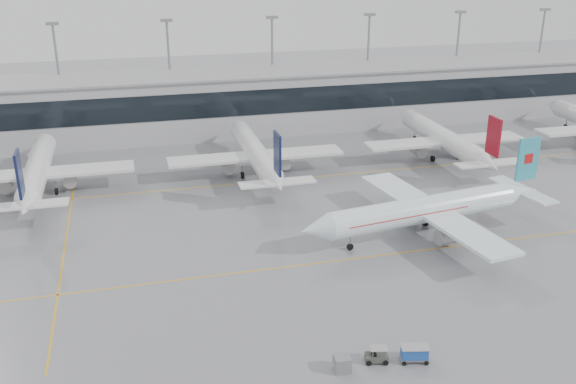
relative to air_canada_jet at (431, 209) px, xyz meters
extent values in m
plane|color=gray|center=(-17.78, -4.23, -3.77)|extent=(320.00, 320.00, 0.00)
cube|color=gold|center=(-17.78, -4.23, -3.77)|extent=(120.00, 0.25, 0.01)
cube|color=gold|center=(-17.78, 25.77, -3.77)|extent=(120.00, 0.25, 0.01)
cube|color=gold|center=(-47.78, 10.77, -3.77)|extent=(0.25, 60.00, 0.01)
cube|color=#A3A3A7|center=(-17.78, 57.77, 2.23)|extent=(180.00, 15.00, 12.00)
cube|color=black|center=(-17.78, 50.22, 3.73)|extent=(180.00, 0.20, 5.00)
cube|color=gray|center=(-17.78, 57.77, 8.43)|extent=(182.00, 16.00, 0.40)
cylinder|color=gray|center=(-50.78, 63.77, 7.23)|extent=(0.50, 0.50, 22.00)
cube|color=gray|center=(-50.78, 63.77, 18.53)|extent=(2.40, 1.00, 0.60)
cylinder|color=gray|center=(-28.78, 63.77, 7.23)|extent=(0.50, 0.50, 22.00)
cube|color=gray|center=(-28.78, 63.77, 18.53)|extent=(2.40, 1.00, 0.60)
cylinder|color=gray|center=(-6.78, 63.77, 7.23)|extent=(0.50, 0.50, 22.00)
cube|color=gray|center=(-6.78, 63.77, 18.53)|extent=(2.40, 1.00, 0.60)
cylinder|color=gray|center=(15.22, 63.77, 7.23)|extent=(0.50, 0.50, 22.00)
cube|color=gray|center=(15.22, 63.77, 18.53)|extent=(2.40, 1.00, 0.60)
cylinder|color=gray|center=(37.22, 63.77, 7.23)|extent=(0.50, 0.50, 22.00)
cube|color=gray|center=(37.22, 63.77, 18.53)|extent=(2.40, 1.00, 0.60)
cylinder|color=gray|center=(59.22, 63.77, 7.23)|extent=(0.50, 0.50, 22.00)
cube|color=gray|center=(59.22, 63.77, 18.53)|extent=(2.40, 1.00, 0.60)
cylinder|color=white|center=(-1.26, -0.19, 0.07)|extent=(27.91, 7.71, 3.63)
cone|color=white|center=(-16.92, -2.55, 0.07)|extent=(4.50, 4.19, 3.63)
cone|color=white|center=(15.20, 2.29, 0.07)|extent=(6.08, 4.42, 3.63)
cube|color=white|center=(0.22, 0.03, -0.33)|extent=(9.41, 30.40, 0.45)
cube|color=white|center=(15.39, 2.32, 0.37)|extent=(4.49, 11.82, 0.25)
cube|color=teal|center=(15.59, 2.35, 4.99)|extent=(3.61, 0.88, 6.19)
cylinder|color=#979797|center=(0.44, -4.79, -1.83)|extent=(3.87, 2.61, 2.10)
cylinder|color=#979797|center=(-0.99, 4.71, -1.83)|extent=(3.87, 2.61, 2.10)
cylinder|color=gray|center=(-11.98, -1.80, -2.53)|extent=(0.20, 0.20, 1.58)
cylinder|color=black|center=(-11.98, -1.80, -3.32)|extent=(0.93, 0.43, 0.90)
cylinder|color=gray|center=(1.60, -2.39, -2.43)|extent=(0.24, 0.24, 1.58)
cylinder|color=black|center=(1.60, -2.39, -3.22)|extent=(1.15, 0.61, 1.10)
cylinder|color=gray|center=(0.83, 2.75, -2.43)|extent=(0.24, 0.24, 1.58)
cylinder|color=black|center=(0.83, 2.75, -3.22)|extent=(1.15, 0.61, 1.10)
cube|color=#B70F0F|center=(15.59, 2.35, 5.09)|extent=(1.45, 0.65, 1.40)
cube|color=#B70F0F|center=(-4.23, -0.64, 0.27)|extent=(18.35, 6.31, 0.12)
cylinder|color=silver|center=(-52.78, 30.77, 0.03)|extent=(3.59, 27.36, 3.59)
cone|color=silver|center=(-52.78, 46.45, 0.03)|extent=(3.59, 4.00, 3.59)
cone|color=silver|center=(-52.78, 14.29, 0.03)|extent=(3.59, 5.60, 3.59)
cube|color=silver|center=(-52.78, 29.27, -0.37)|extent=(29.64, 5.00, 0.45)
cube|color=silver|center=(-52.78, 14.09, 0.33)|extent=(11.40, 2.80, 0.25)
cube|color=#0F153A|center=(-52.78, 13.89, 4.88)|extent=(0.35, 3.60, 6.12)
cylinder|color=#979797|center=(-57.58, 29.77, -1.87)|extent=(2.10, 3.60, 2.10)
cylinder|color=#979797|center=(-47.98, 29.77, -1.87)|extent=(2.10, 3.60, 2.10)
cylinder|color=gray|center=(-52.78, 41.45, -2.54)|extent=(0.20, 0.20, 1.56)
cylinder|color=black|center=(-52.78, 41.45, -3.32)|extent=(0.30, 0.90, 0.90)
cylinder|color=gray|center=(-55.38, 28.27, -2.44)|extent=(0.24, 0.24, 1.56)
cylinder|color=black|center=(-55.38, 28.27, -3.22)|extent=(0.45, 1.10, 1.10)
cylinder|color=gray|center=(-50.18, 28.27, -2.44)|extent=(0.24, 0.24, 1.56)
cylinder|color=black|center=(-50.18, 28.27, -3.22)|extent=(0.45, 1.10, 1.10)
cylinder|color=silver|center=(-17.78, 30.77, 0.03)|extent=(3.59, 27.36, 3.59)
cone|color=silver|center=(-17.78, 46.45, 0.03)|extent=(3.59, 4.00, 3.59)
cone|color=silver|center=(-17.78, 14.29, 0.03)|extent=(3.59, 5.60, 3.59)
cube|color=silver|center=(-17.78, 29.27, -0.37)|extent=(29.64, 5.00, 0.45)
cube|color=silver|center=(-17.78, 14.09, 0.33)|extent=(11.40, 2.80, 0.25)
cube|color=#0F153A|center=(-17.78, 13.89, 4.88)|extent=(0.35, 3.60, 6.12)
cylinder|color=#979797|center=(-22.58, 29.77, -1.87)|extent=(2.10, 3.60, 2.10)
cylinder|color=#979797|center=(-12.98, 29.77, -1.87)|extent=(2.10, 3.60, 2.10)
cylinder|color=gray|center=(-17.78, 41.45, -2.54)|extent=(0.20, 0.20, 1.56)
cylinder|color=black|center=(-17.78, 41.45, -3.32)|extent=(0.30, 0.90, 0.90)
cylinder|color=gray|center=(-20.38, 28.27, -2.44)|extent=(0.24, 0.24, 1.56)
cylinder|color=black|center=(-20.38, 28.27, -3.22)|extent=(0.45, 1.10, 1.10)
cylinder|color=gray|center=(-15.18, 28.27, -2.44)|extent=(0.24, 0.24, 1.56)
cylinder|color=black|center=(-15.18, 28.27, -3.22)|extent=(0.45, 1.10, 1.10)
cylinder|color=silver|center=(17.22, 30.77, 0.03)|extent=(3.59, 27.36, 3.59)
cone|color=silver|center=(17.22, 46.45, 0.03)|extent=(3.59, 4.00, 3.59)
cone|color=silver|center=(17.22, 14.29, 0.03)|extent=(3.59, 5.60, 3.59)
cube|color=silver|center=(17.22, 29.27, -0.37)|extent=(29.64, 5.00, 0.45)
cube|color=silver|center=(17.22, 14.09, 0.33)|extent=(11.40, 2.80, 0.25)
cube|color=maroon|center=(17.22, 13.89, 4.88)|extent=(0.35, 3.60, 6.12)
cylinder|color=#979797|center=(12.42, 29.77, -1.87)|extent=(2.10, 3.60, 2.10)
cylinder|color=#979797|center=(22.02, 29.77, -1.87)|extent=(2.10, 3.60, 2.10)
cylinder|color=gray|center=(17.22, 41.45, -2.54)|extent=(0.20, 0.20, 1.56)
cylinder|color=black|center=(17.22, 41.45, -3.32)|extent=(0.30, 0.90, 0.90)
cylinder|color=gray|center=(14.62, 28.27, -2.44)|extent=(0.24, 0.24, 1.56)
cylinder|color=black|center=(14.62, 28.27, -3.22)|extent=(0.45, 1.10, 1.10)
cylinder|color=gray|center=(19.82, 28.27, -2.44)|extent=(0.24, 0.24, 1.56)
cylinder|color=black|center=(19.82, 28.27, -3.22)|extent=(0.45, 1.10, 1.10)
cone|color=silver|center=(52.22, 46.45, 0.03)|extent=(3.59, 4.00, 3.59)
cylinder|color=gray|center=(52.22, 41.45, -2.54)|extent=(0.20, 0.20, 1.56)
cylinder|color=black|center=(52.22, 41.45, -3.32)|extent=(0.30, 0.90, 0.90)
cube|color=#3D4138|center=(-17.56, -24.80, -3.28)|extent=(2.32, 1.59, 0.62)
cube|color=gray|center=(-17.39, -24.84, -2.25)|extent=(1.89, 1.49, 0.05)
cube|color=black|center=(-17.82, -24.74, -2.89)|extent=(0.59, 0.79, 0.35)
cylinder|color=gray|center=(-16.01, -25.15, -3.33)|extent=(1.05, 0.31, 0.07)
cylinder|color=gray|center=(-18.10, -25.17, -2.67)|extent=(0.07, 0.07, 0.80)
cylinder|color=gray|center=(-17.88, -24.22, -2.67)|extent=(0.07, 0.07, 0.80)
cylinder|color=gray|center=(-16.89, -25.45, -2.67)|extent=(0.07, 0.07, 0.80)
cylinder|color=gray|center=(-16.68, -24.50, -2.67)|extent=(0.07, 0.07, 0.80)
cylinder|color=black|center=(-18.46, -25.18, -3.51)|extent=(0.56, 0.29, 0.53)
cylinder|color=black|center=(-18.21, -24.06, -3.51)|extent=(0.56, 0.29, 0.53)
cylinder|color=black|center=(-16.91, -25.53, -3.51)|extent=(0.56, 0.29, 0.53)
cylinder|color=black|center=(-16.66, -24.41, -3.51)|extent=(0.56, 0.29, 0.53)
cube|color=gray|center=(-14.05, -25.60, -3.38)|extent=(2.86, 1.87, 0.16)
cube|color=#1D4DA8|center=(-14.05, -25.60, -2.76)|extent=(2.67, 1.74, 1.05)
cube|color=gray|center=(-14.05, -25.60, -2.19)|extent=(2.88, 1.95, 0.09)
cylinder|color=black|center=(-15.22, -26.01, -3.55)|extent=(0.46, 0.25, 0.44)
cylinder|color=black|center=(-14.93, -24.72, -3.55)|extent=(0.46, 0.25, 0.44)
cylinder|color=black|center=(-13.17, -26.47, -3.55)|extent=(0.46, 0.25, 0.44)
cylinder|color=black|center=(-12.88, -25.19, -3.55)|extent=(0.46, 0.25, 0.44)
cube|color=slate|center=(-21.14, -25.25, -3.01)|extent=(1.60, 1.50, 1.52)
camera|label=1|loc=(-38.41, -71.87, 33.45)|focal=40.00mm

